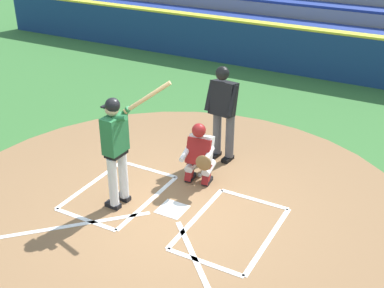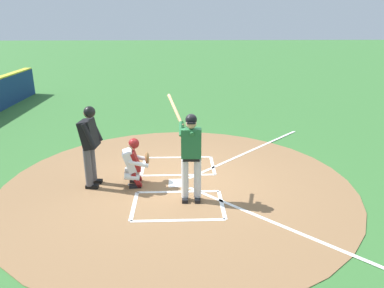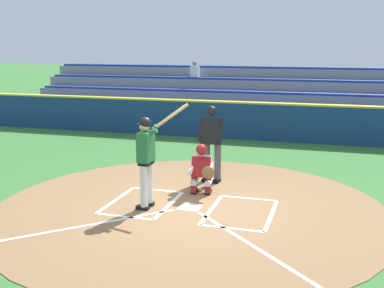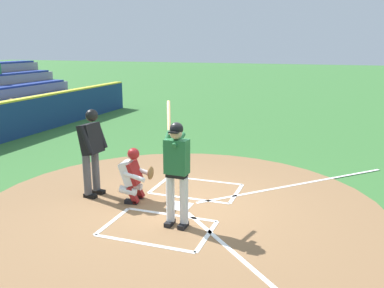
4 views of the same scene
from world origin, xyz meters
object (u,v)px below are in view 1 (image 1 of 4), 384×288
(batter, at_px, (116,145))
(baseball, at_px, (200,176))
(catcher, at_px, (200,152))
(plate_umpire, at_px, (223,107))

(batter, height_order, baseball, batter)
(catcher, bearing_deg, plate_umpire, -88.68)
(baseball, bearing_deg, batter, 62.23)
(catcher, xyz_separation_m, plate_umpire, (0.02, -0.94, 0.49))
(catcher, height_order, plate_umpire, plate_umpire)
(plate_umpire, relative_size, baseball, 25.20)
(plate_umpire, xyz_separation_m, baseball, (0.05, 0.81, -1.04))
(batter, relative_size, catcher, 1.88)
(catcher, bearing_deg, batter, 57.55)
(plate_umpire, bearing_deg, baseball, 86.73)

